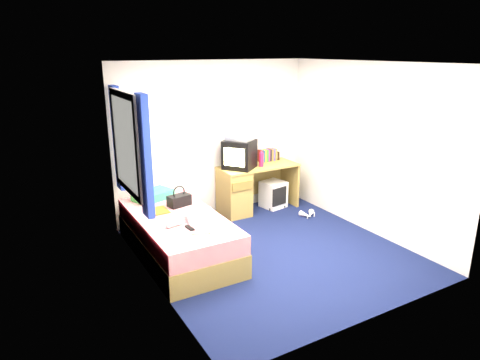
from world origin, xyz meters
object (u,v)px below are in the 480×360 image
remote_control (190,228)px  white_heels (308,215)px  handbag (179,200)px  aerosol_can (249,160)px  pink_water_bottle (261,160)px  crt_tv (239,154)px  bed (178,235)px  picture_frame (277,155)px  storage_cube (273,194)px  towel (200,215)px  water_bottle (174,224)px  pillow (153,195)px  magazine (159,211)px  desk (243,188)px  vcr (240,138)px  colour_swatch_fan (201,233)px

remote_control → white_heels: (2.30, 0.65, -0.51)m
handbag → aerosol_can: bearing=11.1°
pink_water_bottle → white_heels: 1.14m
pink_water_bottle → aerosol_can: pink_water_bottle is taller
crt_tv → pink_water_bottle: crt_tv is taller
bed → handbag: handbag is taller
picture_frame → aerosol_can: size_ratio=0.73×
white_heels → crt_tv: bearing=140.1°
crt_tv → picture_frame: 0.86m
handbag → storage_cube: bearing=4.5°
towel → water_bottle: 0.36m
pillow → handbag: handbag is taller
pillow → magazine: 0.50m
desk → magazine: bearing=-158.4°
desk → vcr: vcr is taller
bed → handbag: (0.16, 0.32, 0.35)m
bed → aerosol_can: aerosol_can is taller
storage_cube → aerosol_can: bearing=160.6°
crt_tv → magazine: 1.75m
picture_frame → towel: size_ratio=0.45×
aerosol_can → colour_swatch_fan: size_ratio=0.87×
pillow → crt_tv: 1.53m
vcr → pink_water_bottle: (0.35, -0.09, -0.37)m
magazine → towel: bearing=-55.8°
vcr → pink_water_bottle: 0.52m
white_heels → aerosol_can: bearing=132.1°
vcr → magazine: 1.83m
vcr → colour_swatch_fan: 2.20m
bed → remote_control: (-0.03, -0.46, 0.28)m
colour_swatch_fan → white_heels: bearing=20.6°
bed → water_bottle: size_ratio=10.00×
crt_tv → remote_control: (-1.45, -1.36, -0.42)m
vcr → crt_tv: bearing=-83.5°
crt_tv → aerosol_can: (0.19, 0.02, -0.13)m
desk → storage_cube: desk is taller
aerosol_can → white_heels: (0.66, -0.73, -0.81)m
bed → pillow: bearing=94.6°
vcr → handbag: size_ratio=1.19×
storage_cube → remote_control: 2.47m
picture_frame → white_heels: (0.02, -0.88, -0.78)m
desk → remote_control: desk is taller
vcr → aerosol_can: bearing=62.4°
aerosol_can → bed: bearing=-150.2°
colour_swatch_fan → magazine: bearing=101.0°
desk → vcr: (-0.06, 0.00, 0.83)m
crt_tv → towel: (-1.22, -1.16, -0.38)m
picture_frame → vcr: bearing=179.1°
bed → pink_water_bottle: (1.77, 0.82, 0.59)m
aerosol_can → vcr: bearing=-176.1°
remote_control → vcr: bearing=38.4°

